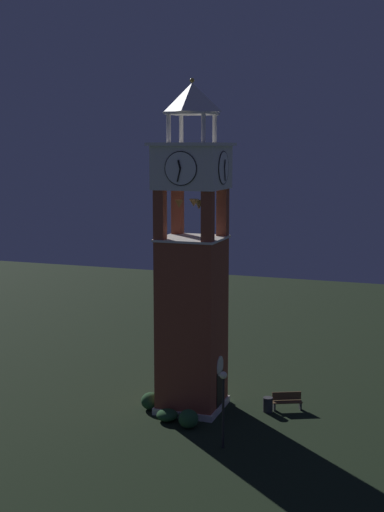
# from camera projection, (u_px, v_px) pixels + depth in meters

# --- Properties ---
(ground) EXTENTS (80.00, 80.00, 0.00)m
(ground) POSITION_uv_depth(u_px,v_px,m) (192.00, 408.00, 39.13)
(ground) COLOR black
(clock_tower) EXTENTS (3.74, 3.74, 17.63)m
(clock_tower) POSITION_uv_depth(u_px,v_px,m) (192.00, 278.00, 38.02)
(clock_tower) COLOR brown
(clock_tower) RESTS_ON ground
(park_bench) EXTENTS (1.06, 1.64, 0.95)m
(park_bench) POSITION_uv_depth(u_px,v_px,m) (287.00, 401.00, 38.85)
(park_bench) COLOR brown
(park_bench) RESTS_ON ground
(lamp_post) EXTENTS (0.36, 0.36, 3.77)m
(lamp_post) POSITION_uv_depth(u_px,v_px,m) (223.00, 395.00, 33.57)
(lamp_post) COLOR black
(lamp_post) RESTS_ON ground
(trash_bin) EXTENTS (0.52, 0.52, 0.80)m
(trash_bin) POSITION_uv_depth(u_px,v_px,m) (268.00, 405.00, 38.53)
(trash_bin) COLOR #2D2D33
(trash_bin) RESTS_ON ground
(shrub_near_entry) EXTENTS (1.14, 1.14, 0.60)m
(shrub_near_entry) POSITION_uv_depth(u_px,v_px,m) (167.00, 415.00, 37.30)
(shrub_near_entry) COLOR #234C28
(shrub_near_entry) RESTS_ON ground
(shrub_left_of_tower) EXTENTS (1.06, 1.06, 0.93)m
(shrub_left_of_tower) POSITION_uv_depth(u_px,v_px,m) (151.00, 401.00, 38.89)
(shrub_left_of_tower) COLOR #234C28
(shrub_left_of_tower) RESTS_ON ground
(shrub_behind_bench) EXTENTS (1.02, 1.02, 0.97)m
(shrub_behind_bench) POSITION_uv_depth(u_px,v_px,m) (188.00, 419.00, 36.30)
(shrub_behind_bench) COLOR #234C28
(shrub_behind_bench) RESTS_ON ground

